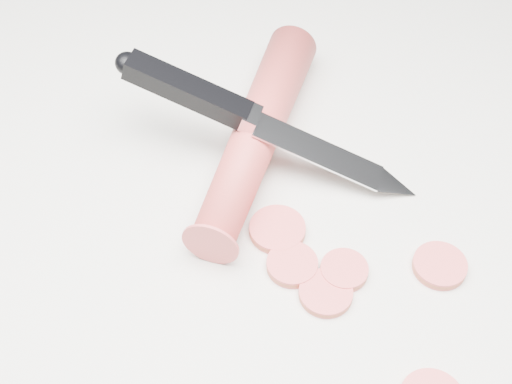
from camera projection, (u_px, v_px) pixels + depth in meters
name	position (u px, v px, depth m)	size (l,w,h in m)	color
ground	(267.00, 241.00, 0.47)	(2.40, 2.40, 0.00)	beige
carrot	(257.00, 133.00, 0.51)	(0.03, 0.03, 0.20)	#BC2F2E
carrot_slice_1	(344.00, 270.00, 0.45)	(0.03, 0.03, 0.01)	#D14243
carrot_slice_2	(326.00, 293.00, 0.44)	(0.03, 0.03, 0.01)	#D14243
carrot_slice_3	(292.00, 265.00, 0.46)	(0.03, 0.03, 0.01)	#D14243
carrot_slice_4	(440.00, 266.00, 0.45)	(0.03, 0.03, 0.01)	#D14243
carrot_slice_5	(277.00, 230.00, 0.47)	(0.04, 0.04, 0.01)	#D14243
kitchen_knife	(268.00, 123.00, 0.49)	(0.19, 0.15, 0.08)	silver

